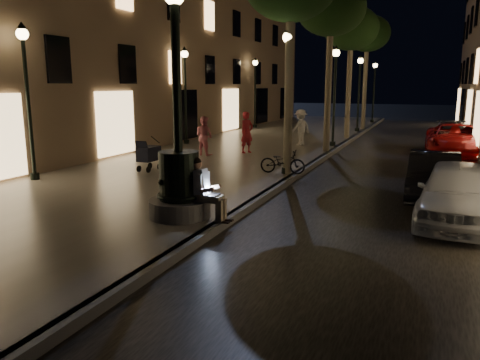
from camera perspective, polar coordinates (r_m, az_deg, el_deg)
The scene contains 26 objects.
ground at distance 22.64m, azimuth 11.44°, elevation 3.29°, with size 120.00×120.00×0.00m, color black.
cobble_lane at distance 22.28m, azimuth 19.03°, elevation 2.78°, with size 6.00×45.00×0.02m, color black.
promenade at distance 23.70m, azimuth 1.89°, elevation 4.12°, with size 8.00×45.00×0.20m, color slate.
curb_strip at distance 22.63m, azimuth 11.45°, elevation 3.54°, with size 0.25×45.00×0.20m, color #59595B.
building_left at distance 30.12m, azimuth -11.15°, elevation 19.62°, with size 8.00×36.00×15.00m, color #7C644D.
fountain_lamppost at distance 10.59m, azimuth -7.45°, elevation 0.86°, with size 1.40×1.40×5.21m.
seated_man_laptop at distance 10.36m, azimuth -4.45°, elevation -0.90°, with size 1.02×0.35×1.39m.
tree_second at distance 21.71m, azimuth 11.05°, elevation 19.75°, with size 3.00×3.00×7.40m.
tree_third at distance 27.56m, azimuth 13.42°, elevation 17.44°, with size 3.00×3.00×7.20m.
tree_far at distance 33.48m, azimuth 15.28°, elevation 16.76°, with size 3.00×3.00×7.50m.
lamp_curb_a at distance 15.68m, azimuth 5.80°, elevation 11.77°, with size 0.36×0.36×4.81m.
lamp_curb_b at distance 23.46m, azimuth 11.50°, elevation 11.50°, with size 0.36×0.36×4.81m.
lamp_curb_c at distance 31.35m, azimuth 14.35°, elevation 11.33°, with size 0.36×0.36×4.81m.
lamp_curb_d at distance 39.29m, azimuth 16.04°, elevation 11.21°, with size 0.36×0.36×4.81m.
lamp_left_a at distance 15.99m, azimuth -24.58°, elevation 10.80°, with size 0.36×0.36×4.81m.
lamp_left_b at distance 24.01m, azimuth -6.70°, elevation 11.64°, with size 0.36×0.36×4.81m.
lamp_left_c at distance 33.12m, azimuth 1.85°, elevation 11.66°, with size 0.36×0.36×4.81m.
stroller at distance 16.58m, azimuth -11.10°, elevation 3.15°, with size 0.52×1.17×1.20m.
car_front at distance 11.90m, azimuth 25.02°, elevation -1.40°, with size 1.69×4.20×1.43m, color #AFB2B7.
car_second at distance 14.25m, azimuth 22.51°, elevation 0.47°, with size 1.35×3.87×1.27m, color black.
car_third at distance 23.16m, azimuth 24.75°, elevation 4.44°, with size 2.39×5.19×1.44m, color maroon.
car_rear at distance 26.31m, azimuth 24.23°, elevation 5.04°, with size 1.80×4.43×1.29m, color #2A2A2E.
pedestrian_red at distance 20.63m, azimuth 0.85°, elevation 5.82°, with size 0.66×0.43×1.81m, color #B8242F.
pedestrian_pink at distance 19.96m, azimuth -4.39°, elevation 5.38°, with size 0.81×0.63×1.66m, color #D67182.
pedestrian_white at distance 23.51m, azimuth 7.39°, elevation 6.38°, with size 1.14×0.66×1.77m, color silver.
bicycle at distance 15.88m, azimuth 5.22°, elevation 2.24°, with size 0.54×1.54×0.81m, color black.
Camera 1 is at (4.18, -7.03, 3.15)m, focal length 35.00 mm.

